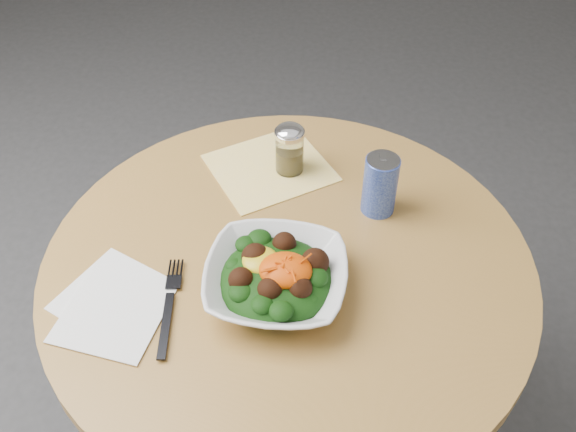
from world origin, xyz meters
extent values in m
cylinder|color=black|center=(0.00, 0.00, 0.35)|extent=(0.10, 0.10, 0.71)
cylinder|color=#AB783D|center=(0.00, 0.00, 0.73)|extent=(0.90, 0.90, 0.04)
cube|color=yellow|center=(-0.06, 0.25, 0.75)|extent=(0.31, 0.30, 0.00)
cube|color=white|center=(-0.29, -0.12, 0.75)|extent=(0.22, 0.22, 0.00)
cube|color=white|center=(-0.28, -0.16, 0.75)|extent=(0.19, 0.19, 0.00)
imported|color=silver|center=(-0.01, -0.08, 0.78)|extent=(0.25, 0.25, 0.06)
ellipsoid|color=black|center=(-0.01, -0.08, 0.78)|extent=(0.20, 0.20, 0.07)
ellipsoid|color=gold|center=(-0.04, -0.06, 0.81)|extent=(0.06, 0.06, 0.02)
ellipsoid|color=#E74505|center=(0.00, -0.08, 0.81)|extent=(0.09, 0.08, 0.04)
cube|color=black|center=(-0.19, -0.17, 0.76)|extent=(0.03, 0.13, 0.00)
cube|color=black|center=(-0.20, -0.06, 0.76)|extent=(0.03, 0.07, 0.00)
cylinder|color=silver|center=(-0.02, 0.25, 0.80)|extent=(0.06, 0.06, 0.09)
cylinder|color=#9D8A49|center=(-0.02, 0.25, 0.78)|extent=(0.05, 0.05, 0.05)
cylinder|color=silver|center=(-0.02, 0.25, 0.85)|extent=(0.06, 0.06, 0.01)
ellipsoid|color=silver|center=(-0.02, 0.25, 0.85)|extent=(0.06, 0.06, 0.03)
cylinder|color=#0D2198|center=(0.16, 0.15, 0.81)|extent=(0.07, 0.07, 0.12)
cylinder|color=#B2B2B9|center=(0.16, 0.15, 0.87)|extent=(0.06, 0.06, 0.00)
cube|color=#B2B2B9|center=(0.16, 0.16, 0.88)|extent=(0.01, 0.02, 0.00)
camera|label=1|loc=(0.07, -0.78, 1.62)|focal=40.00mm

